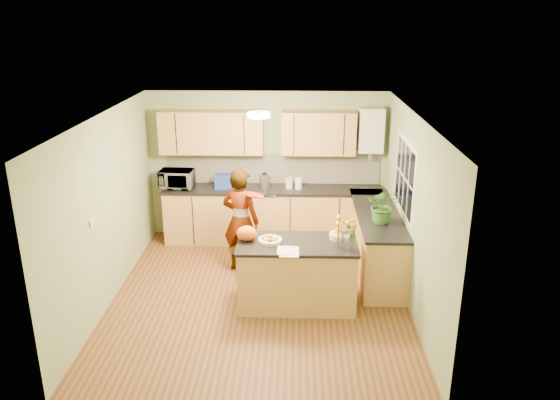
{
  "coord_description": "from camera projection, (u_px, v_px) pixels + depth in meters",
  "views": [
    {
      "loc": [
        0.48,
        -6.68,
        3.73
      ],
      "look_at": [
        0.27,
        0.5,
        1.23
      ],
      "focal_mm": 35.0,
      "sensor_mm": 36.0,
      "label": 1
    }
  ],
  "objects": [
    {
      "name": "boiler",
      "position": [
        371.0,
        130.0,
        8.85
      ],
      "size": [
        0.4,
        0.3,
        0.86
      ],
      "color": "white",
      "rests_on": "wall_back"
    },
    {
      "name": "back_counter",
      "position": [
        273.0,
        214.0,
        9.23
      ],
      "size": [
        3.64,
        0.62,
        0.94
      ],
      "color": "#B38747",
      "rests_on": "floor"
    },
    {
      "name": "light_switch",
      "position": [
        92.0,
        223.0,
        6.6
      ],
      "size": [
        0.02,
        0.09,
        0.09
      ],
      "primitive_type": "cube",
      "color": "white",
      "rests_on": "wall_left"
    },
    {
      "name": "splashback",
      "position": [
        273.0,
        168.0,
        9.26
      ],
      "size": [
        3.6,
        0.02,
        0.52
      ],
      "primitive_type": "cube",
      "color": "white",
      "rests_on": "back_counter"
    },
    {
      "name": "orange_bag",
      "position": [
        247.0,
        233.0,
        7.09
      ],
      "size": [
        0.27,
        0.23,
        0.2
      ],
      "primitive_type": "ellipsoid",
      "rotation": [
        0.0,
        0.0,
        -0.04
      ],
      "color": "orange",
      "rests_on": "peninsula_island"
    },
    {
      "name": "upper_cabinets",
      "position": [
        256.0,
        132.0,
        8.9
      ],
      "size": [
        3.2,
        0.34,
        0.7
      ],
      "color": "#B38747",
      "rests_on": "wall_back"
    },
    {
      "name": "wall_front",
      "position": [
        242.0,
        296.0,
        5.01
      ],
      "size": [
        4.0,
        0.02,
        2.5
      ],
      "primitive_type": "cube",
      "color": "#8B9F71",
      "rests_on": "floor"
    },
    {
      "name": "ceiling_lamp",
      "position": [
        259.0,
        115.0,
        7.02
      ],
      "size": [
        0.3,
        0.3,
        0.07
      ],
      "color": "#FFEABF",
      "rests_on": "ceiling"
    },
    {
      "name": "wall_left",
      "position": [
        107.0,
        210.0,
        7.19
      ],
      "size": [
        0.02,
        4.5,
        2.5
      ],
      "primitive_type": "cube",
      "color": "#8B9F71",
      "rests_on": "floor"
    },
    {
      "name": "violinist",
      "position": [
        241.0,
        221.0,
        8.05
      ],
      "size": [
        0.69,
        0.58,
        1.6
      ],
      "primitive_type": "imported",
      "rotation": [
        0.0,
        0.0,
        2.75
      ],
      "color": "#E2AD8A",
      "rests_on": "floor"
    },
    {
      "name": "ceiling",
      "position": [
        257.0,
        116.0,
        6.72
      ],
      "size": [
        4.0,
        4.5,
        0.02
      ],
      "primitive_type": "cube",
      "color": "white",
      "rests_on": "wall_back"
    },
    {
      "name": "potted_plant",
      "position": [
        384.0,
        205.0,
        7.51
      ],
      "size": [
        0.51,
        0.46,
        0.51
      ],
      "primitive_type": "imported",
      "rotation": [
        0.0,
        0.0,
        -0.14
      ],
      "color": "#346923",
      "rests_on": "right_counter"
    },
    {
      "name": "right_counter",
      "position": [
        376.0,
        241.0,
        8.14
      ],
      "size": [
        0.62,
        2.24,
        0.94
      ],
      "color": "#B38747",
      "rests_on": "floor"
    },
    {
      "name": "blue_box",
      "position": [
        224.0,
        181.0,
        9.03
      ],
      "size": [
        0.31,
        0.24,
        0.23
      ],
      "primitive_type": "cube",
      "rotation": [
        0.0,
        0.0,
        0.08
      ],
      "color": "#203897",
      "rests_on": "back_counter"
    },
    {
      "name": "microwave",
      "position": [
        177.0,
        179.0,
        9.05
      ],
      "size": [
        0.57,
        0.4,
        0.3
      ],
      "primitive_type": "imported",
      "rotation": [
        0.0,
        0.0,
        -0.06
      ],
      "color": "white",
      "rests_on": "back_counter"
    },
    {
      "name": "papers",
      "position": [
        289.0,
        252.0,
        6.77
      ],
      "size": [
        0.24,
        0.33,
        0.01
      ],
      "primitive_type": "cube",
      "color": "silver",
      "rests_on": "peninsula_island"
    },
    {
      "name": "flower_vase",
      "position": [
        346.0,
        225.0,
        6.76
      ],
      "size": [
        0.27,
        0.27,
        0.49
      ],
      "rotation": [
        0.0,
        0.0,
        0.11
      ],
      "color": "silver",
      "rests_on": "peninsula_island"
    },
    {
      "name": "violin",
      "position": [
        253.0,
        195.0,
        7.68
      ],
      "size": [
        0.56,
        0.49,
        0.14
      ],
      "primitive_type": null,
      "rotation": [
        0.17,
        0.0,
        -0.61
      ],
      "color": "#4B0D04",
      "rests_on": "violinist"
    },
    {
      "name": "wall_right",
      "position": [
        412.0,
        213.0,
        7.08
      ],
      "size": [
        0.02,
        4.5,
        2.5
      ],
      "primitive_type": "cube",
      "color": "#8B9F71",
      "rests_on": "floor"
    },
    {
      "name": "orange_bowl",
      "position": [
        339.0,
        234.0,
        7.16
      ],
      "size": [
        0.25,
        0.25,
        0.15
      ],
      "color": "beige",
      "rests_on": "peninsula_island"
    },
    {
      "name": "peninsula_island",
      "position": [
        297.0,
        273.0,
        7.2
      ],
      "size": [
        1.56,
        0.8,
        0.89
      ],
      "color": "#B38747",
      "rests_on": "floor"
    },
    {
      "name": "wall_back",
      "position": [
        267.0,
        165.0,
        9.26
      ],
      "size": [
        4.0,
        0.02,
        2.5
      ],
      "primitive_type": "cube",
      "color": "#8B9F71",
      "rests_on": "floor"
    },
    {
      "name": "fruit_dish",
      "position": [
        270.0,
        239.0,
        7.05
      ],
      "size": [
        0.31,
        0.31,
        0.11
      ],
      "color": "beige",
      "rests_on": "peninsula_island"
    },
    {
      "name": "window_right",
      "position": [
        405.0,
        177.0,
        7.54
      ],
      "size": [
        0.01,
        1.3,
        1.05
      ],
      "color": "white",
      "rests_on": "wall_right"
    },
    {
      "name": "floor",
      "position": [
        260.0,
        296.0,
        7.54
      ],
      "size": [
        4.5,
        4.5,
        0.0
      ],
      "primitive_type": "plane",
      "color": "#583119",
      "rests_on": "ground"
    },
    {
      "name": "kettle",
      "position": [
        265.0,
        181.0,
        9.04
      ],
      "size": [
        0.17,
        0.17,
        0.32
      ],
      "rotation": [
        0.0,
        0.0,
        0.33
      ],
      "color": "#AEAEB2",
      "rests_on": "back_counter"
    },
    {
      "name": "jar_white",
      "position": [
        299.0,
        183.0,
        9.01
      ],
      "size": [
        0.15,
        0.15,
        0.19
      ],
      "primitive_type": "cylinder",
      "rotation": [
        0.0,
        0.0,
        -0.35
      ],
      "color": "white",
      "rests_on": "back_counter"
    },
    {
      "name": "jar_cream",
      "position": [
        289.0,
        183.0,
        9.03
      ],
      "size": [
        0.15,
        0.15,
        0.18
      ],
      "primitive_type": "cylinder",
      "rotation": [
        0.0,
        0.0,
        0.28
      ],
      "color": "beige",
      "rests_on": "back_counter"
    }
  ]
}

